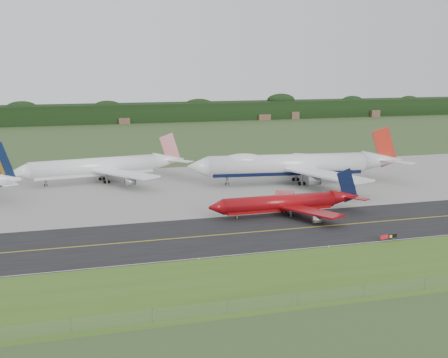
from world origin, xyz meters
TOP-DOWN VIEW (x-y plane):
  - ground at (0.00, 0.00)m, footprint 600.00×600.00m
  - grass_verge at (0.00, -35.00)m, footprint 400.00×30.00m
  - taxiway at (0.00, -4.00)m, footprint 400.00×32.00m
  - apron at (0.00, 51.00)m, footprint 400.00×78.00m
  - taxiway_centreline at (0.00, -4.00)m, footprint 400.00×0.40m
  - taxiway_edge_line at (0.00, -19.50)m, footprint 400.00×0.25m
  - perimeter_fence at (0.00, -48.00)m, footprint 320.00×0.10m
  - horizon_treeline at (0.00, 273.76)m, footprint 700.00×25.00m
  - jet_ba_747 at (22.74, 48.08)m, footprint 72.07×59.25m
  - jet_red_737 at (4.08, 9.38)m, footprint 41.94×34.32m
  - jet_star_tail at (-36.56, 68.70)m, footprint 57.38×47.56m
  - taxiway_sign at (16.14, -19.74)m, footprint 4.33×0.51m
  - edge_marker_left at (-27.47, -20.50)m, footprint 0.16×0.16m
  - edge_marker_center at (1.21, -20.50)m, footprint 0.16×0.16m

SIDE VIEW (x-z plane):
  - ground at x=0.00m, z-range 0.00..0.00m
  - grass_verge at x=0.00m, z-range 0.00..0.01m
  - apron at x=0.00m, z-range 0.00..0.01m
  - taxiway at x=0.00m, z-range 0.00..0.02m
  - taxiway_centreline at x=0.00m, z-range 0.03..0.03m
  - taxiway_edge_line at x=0.00m, z-range 0.03..0.03m
  - edge_marker_left at x=-27.47m, z-range 0.00..0.50m
  - edge_marker_center at x=1.21m, z-range 0.00..0.50m
  - taxiway_sign at x=16.14m, z-range 0.30..1.74m
  - perimeter_fence at x=0.00m, z-range -158.90..161.10m
  - jet_red_737 at x=4.08m, z-range -2.54..8.82m
  - jet_star_tail at x=-36.56m, z-range -2.52..12.62m
  - horizon_treeline at x=0.00m, z-range -0.53..11.47m
  - jet_ba_747 at x=22.74m, z-range -2.89..15.23m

